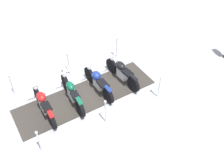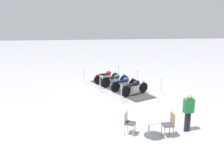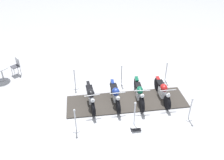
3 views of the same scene
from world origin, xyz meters
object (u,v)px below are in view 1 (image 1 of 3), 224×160
(stanchion_right_front, at_px, (117,51))
(stanchion_left_rear, at_px, (41,146))
(stanchion_right_mid, at_px, (69,68))
(motorcycle_black, at_px, (122,71))
(stanchion_left_mid, at_px, (106,115))
(motorcycle_maroon, at_px, (43,104))
(stanchion_right_rear, at_px, (13,89))
(motorcycle_navy, at_px, (98,81))
(info_placard, at_px, (67,70))
(stanchion_left_front, at_px, (159,91))
(motorcycle_forest, at_px, (72,92))

(stanchion_right_front, bearing_deg, stanchion_left_rear, -32.38)
(stanchion_left_rear, distance_m, stanchion_right_mid, 3.78)
(motorcycle_black, bearing_deg, stanchion_left_mid, 128.23)
(motorcycle_maroon, relative_size, stanchion_left_mid, 1.75)
(stanchion_right_rear, bearing_deg, stanchion_right_mid, 115.11)
(motorcycle_navy, bearing_deg, stanchion_right_front, -52.28)
(info_placard, bearing_deg, motorcycle_maroon, -133.00)
(stanchion_left_front, bearing_deg, stanchion_right_mid, -116.78)
(motorcycle_forest, bearing_deg, stanchion_left_front, -113.88)
(stanchion_left_mid, distance_m, info_placard, 3.30)
(stanchion_left_rear, bearing_deg, stanchion_right_rear, -154.89)
(motorcycle_forest, height_order, info_placard, motorcycle_forest)
(motorcycle_black, xyz_separation_m, motorcycle_forest, (0.93, -1.98, -0.03))
(motorcycle_forest, xyz_separation_m, stanchion_left_rear, (2.13, -0.98, -0.12))
(motorcycle_black, distance_m, motorcycle_maroon, 3.29)
(stanchion_left_mid, relative_size, stanchion_left_front, 1.03)
(motorcycle_navy, xyz_separation_m, stanchion_right_front, (-2.08, 1.00, -0.15))
(stanchion_left_front, distance_m, stanchion_right_mid, 3.78)
(motorcycle_navy, xyz_separation_m, stanchion_left_rear, (2.60, -1.97, -0.14))
(stanchion_right_mid, bearing_deg, stanchion_left_mid, 25.11)
(motorcycle_forest, xyz_separation_m, stanchion_left_mid, (1.14, 1.14, -0.07))
(motorcycle_navy, distance_m, stanchion_right_mid, 1.56)
(motorcycle_navy, xyz_separation_m, stanchion_right_rear, (-0.10, -3.23, -0.14))
(motorcycle_black, distance_m, stanchion_left_rear, 4.26)
(stanchion_left_front, bearing_deg, stanchion_left_rear, -64.89)
(motorcycle_navy, bearing_deg, motorcycle_forest, 88.45)
(motorcycle_black, bearing_deg, stanchion_left_front, -160.11)
(stanchion_right_rear, bearing_deg, stanchion_left_mid, 63.22)
(stanchion_left_mid, height_order, stanchion_left_rear, stanchion_left_mid)
(motorcycle_forest, xyz_separation_m, stanchion_right_front, (-2.54, 1.99, -0.13))
(motorcycle_navy, distance_m, stanchion_right_front, 2.31)
(stanchion_right_mid, bearing_deg, stanchion_left_front, 63.22)
(motorcycle_black, relative_size, stanchion_left_rear, 1.70)
(stanchion_left_mid, distance_m, stanchion_right_mid, 2.98)
(motorcycle_forest, bearing_deg, stanchion_left_mid, -156.29)
(stanchion_left_front, bearing_deg, stanchion_right_rear, -97.41)
(motorcycle_forest, xyz_separation_m, stanchion_left_front, (0.15, 3.25, -0.12))
(stanchion_left_mid, relative_size, stanchion_right_front, 1.03)
(motorcycle_black, xyz_separation_m, stanchion_left_front, (1.08, 1.27, -0.15))
(motorcycle_maroon, distance_m, info_placard, 2.44)
(motorcycle_maroon, height_order, stanchion_left_front, stanchion_left_front)
(motorcycle_navy, xyz_separation_m, motorcycle_forest, (0.46, -0.99, -0.02))
(motorcycle_maroon, height_order, stanchion_right_rear, stanchion_right_rear)
(motorcycle_black, relative_size, stanchion_left_mid, 1.69)
(motorcycle_black, xyz_separation_m, stanchion_left_rear, (3.07, -2.96, -0.15))
(stanchion_left_mid, bearing_deg, motorcycle_black, 157.87)
(stanchion_left_mid, bearing_deg, stanchion_right_front, 167.00)
(stanchion_right_mid, bearing_deg, motorcycle_forest, 4.56)
(motorcycle_maroon, distance_m, stanchion_left_front, 4.26)
(stanchion_right_mid, xyz_separation_m, info_placard, (-0.27, -0.14, -0.32))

